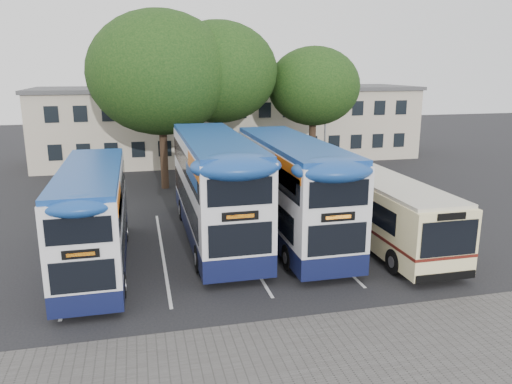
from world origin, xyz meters
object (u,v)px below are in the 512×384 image
object	(u,v)px
bus_dd_left	(93,213)
bus_single	(381,206)
tree_mid	(218,72)
bus_dd_mid	(215,183)
tree_right	(314,86)
tree_left	(160,73)
bus_dd_right	(291,185)
lamp_post	(326,105)

from	to	relation	value
bus_dd_left	bus_single	size ratio (longest dim) A/B	0.96
tree_mid	bus_dd_mid	world-z (taller)	tree_mid
bus_dd_mid	tree_right	bearing A→B (deg)	52.74
bus_dd_left	tree_left	bearing A→B (deg)	74.91
bus_dd_right	tree_left	bearing A→B (deg)	113.94
lamp_post	tree_mid	bearing A→B (deg)	-166.21
tree_left	bus_dd_left	size ratio (longest dim) A/B	1.17
bus_single	tree_left	bearing A→B (deg)	124.52
lamp_post	bus_dd_mid	distance (m)	17.57
tree_right	bus_dd_left	bearing A→B (deg)	-135.29
tree_right	bus_dd_left	size ratio (longest dim) A/B	0.95
tree_mid	tree_right	xyz separation A→B (m)	(6.79, 0.12, -0.98)
tree_left	bus_dd_right	distance (m)	13.52
lamp_post	bus_dd_mid	bearing A→B (deg)	-127.90
lamp_post	bus_dd_right	size ratio (longest dim) A/B	0.81
tree_right	bus_dd_mid	xyz separation A→B (m)	(-8.95, -11.76, -3.86)
bus_dd_mid	bus_dd_right	distance (m)	3.50
lamp_post	tree_mid	distance (m)	9.11
tree_left	bus_dd_mid	world-z (taller)	tree_left
lamp_post	bus_single	xyz separation A→B (m)	(-3.45, -16.01, -3.37)
tree_right	bus_single	size ratio (longest dim) A/B	0.92
bus_dd_left	bus_dd_mid	world-z (taller)	bus_dd_mid
lamp_post	tree_left	world-z (taller)	tree_left
tree_left	tree_right	xyz separation A→B (m)	(10.65, 1.03, -0.96)
lamp_post	tree_right	size ratio (longest dim) A/B	0.98
tree_mid	bus_single	bearing A→B (deg)	-69.91
bus_dd_mid	bus_dd_left	bearing A→B (deg)	-156.67
lamp_post	bus_dd_left	world-z (taller)	lamp_post
tree_right	bus_dd_right	bearing A→B (deg)	-113.80
tree_right	bus_dd_left	xyz separation A→B (m)	(-14.15, -14.00, -4.28)
bus_single	bus_dd_left	bearing A→B (deg)	179.85
lamp_post	bus_single	size ratio (longest dim) A/B	0.89
tree_mid	bus_dd_mid	bearing A→B (deg)	-100.48
tree_right	lamp_post	bearing A→B (deg)	48.47
tree_mid	bus_dd_right	size ratio (longest dim) A/B	0.98
lamp_post	tree_right	xyz separation A→B (m)	(-1.75, -1.97, 1.42)
tree_mid	bus_dd_mid	distance (m)	12.79
lamp_post	bus_dd_left	bearing A→B (deg)	-134.85
bus_dd_left	bus_dd_mid	size ratio (longest dim) A/B	0.84
tree_right	bus_dd_left	distance (m)	20.36
bus_dd_left	bus_single	world-z (taller)	bus_dd_left
lamp_post	bus_single	bearing A→B (deg)	-102.16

